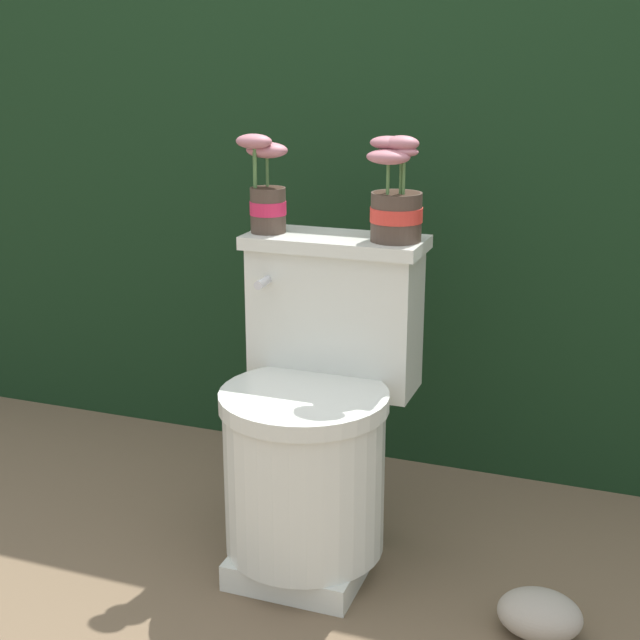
{
  "coord_description": "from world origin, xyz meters",
  "views": [
    {
      "loc": [
        0.69,
        -1.69,
        1.15
      ],
      "look_at": [
        0.03,
        0.09,
        0.57
      ],
      "focal_mm": 50.0,
      "sensor_mm": 36.0,
      "label": 1
    }
  ],
  "objects": [
    {
      "name": "potted_plant_midleft",
      "position": [
        0.18,
        0.18,
        0.83
      ],
      "size": [
        0.12,
        0.13,
        0.23
      ],
      "color": "#47382D",
      "rests_on": "toilet"
    },
    {
      "name": "hedge_backdrop",
      "position": [
        0.0,
        1.04,
        0.76
      ],
      "size": [
        3.61,
        0.85,
        1.53
      ],
      "color": "black",
      "rests_on": "ground"
    },
    {
      "name": "ground_plane",
      "position": [
        0.0,
        0.0,
        0.0
      ],
      "size": [
        12.0,
        12.0,
        0.0
      ],
      "primitive_type": "plane",
      "color": "brown"
    },
    {
      "name": "toilet",
      "position": [
        0.03,
        0.05,
        0.33
      ],
      "size": [
        0.41,
        0.48,
        0.74
      ],
      "color": "silver",
      "rests_on": "ground"
    },
    {
      "name": "potted_plant_left",
      "position": [
        -0.13,
        0.18,
        0.85
      ],
      "size": [
        0.11,
        0.09,
        0.23
      ],
      "color": "#47382D",
      "rests_on": "toilet"
    },
    {
      "name": "garden_stone",
      "position": [
        0.57,
        -0.08,
        0.05
      ],
      "size": [
        0.17,
        0.14,
        0.1
      ],
      "color": "#9E9384",
      "rests_on": "ground"
    }
  ]
}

